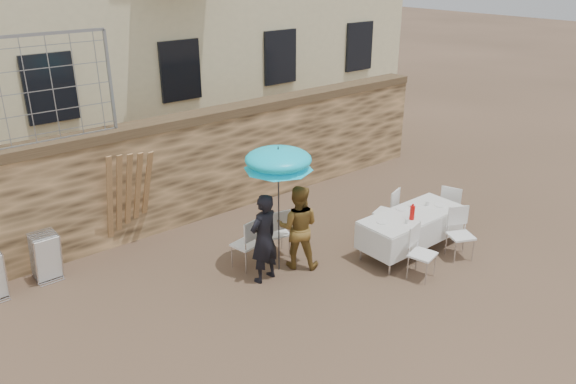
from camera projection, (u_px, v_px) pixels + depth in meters
ground at (360, 329)px, 8.41m from camera, size 80.00×80.00×0.00m
stone_wall at (187, 169)px, 11.55m from camera, size 13.00×0.50×2.20m
chain_link_fence at (15, 94)px, 9.03m from camera, size 3.20×0.06×1.80m
man_suit at (264, 238)px, 9.39m from camera, size 0.63×0.46×1.59m
woman_dress at (298, 227)px, 9.83m from camera, size 0.94×0.94×1.54m
umbrella at (278, 163)px, 9.22m from camera, size 1.16×1.16×2.13m
couple_chair_left at (245, 243)px, 9.90m from camera, size 0.56×0.56×0.96m
couple_chair_right at (277, 232)px, 10.31m from camera, size 0.58×0.58×0.96m
banquet_table at (412, 216)px, 10.35m from camera, size 2.10×0.85×0.78m
soda_bottle at (412, 213)px, 10.06m from camera, size 0.09×0.09×0.26m
table_chair_front_left at (423, 253)px, 9.57m from camera, size 0.58×0.58×0.96m
table_chair_front_right at (461, 234)px, 10.21m from camera, size 0.64×0.64×0.96m
table_chair_back at (386, 211)px, 11.14m from camera, size 0.61×0.61×0.96m
table_chair_side at (452, 207)px, 11.34m from camera, size 0.62×0.62×0.96m
chair_stack_right at (43, 253)px, 9.62m from camera, size 0.46×0.47×0.92m
wood_planks at (125, 199)px, 10.39m from camera, size 0.70×0.20×2.00m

